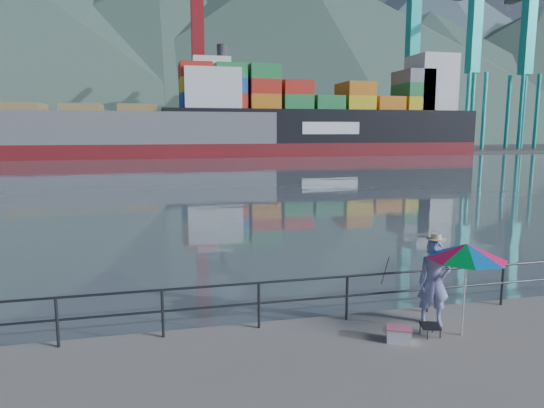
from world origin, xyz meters
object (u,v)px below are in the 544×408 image
at_px(beach_umbrella, 467,252).
at_px(bulk_carrier, 113,131).
at_px(fisherman, 434,282).
at_px(cooler_bag, 399,335).
at_px(container_ship, 331,120).

height_order(beach_umbrella, bulk_carrier, bulk_carrier).
xyz_separation_m(fisherman, cooler_bag, (-1.16, -0.69, -0.80)).
height_order(beach_umbrella, container_ship, container_ship).
height_order(cooler_bag, bulk_carrier, bulk_carrier).
bearing_deg(cooler_bag, fisherman, 55.56).
distance_m(fisherman, beach_umbrella, 1.13).
height_order(fisherman, cooler_bag, fisherman).
bearing_deg(beach_umbrella, fisherman, 109.96).
xyz_separation_m(beach_umbrella, container_ship, (24.13, 73.46, 4.10)).
distance_m(fisherman, bulk_carrier, 73.86).
xyz_separation_m(beach_umbrella, cooler_bag, (-1.42, 0.02, -1.64)).
distance_m(beach_umbrella, cooler_bag, 2.17).
distance_m(fisherman, cooler_bag, 1.57).
height_order(fisherman, bulk_carrier, bulk_carrier).
relative_size(bulk_carrier, container_ship, 1.01).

